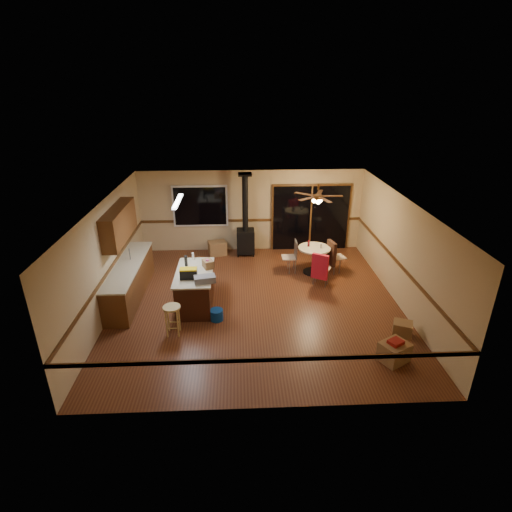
{
  "coord_description": "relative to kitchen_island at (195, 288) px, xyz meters",
  "views": [
    {
      "loc": [
        -0.42,
        -8.65,
        5.1
      ],
      "look_at": [
        0.0,
        0.3,
        1.15
      ],
      "focal_mm": 28.0,
      "sensor_mm": 36.0,
      "label": 1
    }
  ],
  "objects": [
    {
      "name": "kitchen_island",
      "position": [
        0.0,
        0.0,
        0.0
      ],
      "size": [
        0.88,
        1.68,
        0.9
      ],
      "color": "#35170D",
      "rests_on": "ground"
    },
    {
      "name": "bottle_dark",
      "position": [
        -0.22,
        0.35,
        0.58
      ],
      "size": [
        0.08,
        0.08,
        0.27
      ],
      "primitive_type": "cylinder",
      "rotation": [
        0.0,
        0.0,
        0.05
      ],
      "color": "black",
      "rests_on": "kitchen_island"
    },
    {
      "name": "floor",
      "position": [
        1.5,
        0.0,
        -0.45
      ],
      "size": [
        7.0,
        7.0,
        0.0
      ],
      "primitive_type": "plane",
      "color": "#572C18",
      "rests_on": "ground"
    },
    {
      "name": "toolbox_yellow_lid",
      "position": [
        -0.09,
        -0.33,
        0.68
      ],
      "size": [
        0.4,
        0.22,
        0.03
      ],
      "primitive_type": "cube",
      "rotation": [
        0.0,
        0.0,
        0.03
      ],
      "color": "gold",
      "rests_on": "toolbox_black"
    },
    {
      "name": "chair_rail",
      "position": [
        1.5,
        0.0,
        0.55
      ],
      "size": [
        7.0,
        7.0,
        0.08
      ],
      "primitive_type": null,
      "color": "#4E2E13",
      "rests_on": "ground"
    },
    {
      "name": "box_under_window",
      "position": [
        0.4,
        3.1,
        -0.24
      ],
      "size": [
        0.63,
        0.55,
        0.43
      ],
      "primitive_type": "cube",
      "rotation": [
        0.0,
        0.0,
        0.24
      ],
      "color": "olive",
      "rests_on": "floor"
    },
    {
      "name": "dining_table",
      "position": [
        3.21,
        1.65,
        0.08
      ],
      "size": [
        0.91,
        0.91,
        0.78
      ],
      "color": "black",
      "rests_on": "ground"
    },
    {
      "name": "chair_right",
      "position": [
        3.74,
        1.66,
        0.14
      ],
      "size": [
        0.55,
        0.52,
        0.7
      ],
      "color": "#C4AE92",
      "rests_on": "ground"
    },
    {
      "name": "bar_stool",
      "position": [
        -0.38,
        -1.24,
        -0.11
      ],
      "size": [
        0.39,
        0.39,
        0.69
      ],
      "primitive_type": "cylinder",
      "rotation": [
        0.0,
        0.0,
        -0.02
      ],
      "color": "tan",
      "rests_on": "floor"
    },
    {
      "name": "box_on_island",
      "position": [
        0.32,
        0.22,
        0.55
      ],
      "size": [
        0.32,
        0.36,
        0.2
      ],
      "primitive_type": "cube",
      "rotation": [
        0.0,
        0.0,
        0.39
      ],
      "color": "olive",
      "rests_on": "kitchen_island"
    },
    {
      "name": "chair_near",
      "position": [
        3.22,
        0.79,
        0.14
      ],
      "size": [
        0.59,
        0.61,
        0.7
      ],
      "color": "#C4AE92",
      "rests_on": "ground"
    },
    {
      "name": "fluorescent_strip",
      "position": [
        -0.3,
        0.3,
        2.11
      ],
      "size": [
        0.1,
        1.2,
        0.04
      ],
      "primitive_type": "cube",
      "color": "white",
      "rests_on": "ceiling"
    },
    {
      "name": "window",
      "position": [
        -0.1,
        3.45,
        1.05
      ],
      "size": [
        1.72,
        0.1,
        1.32
      ],
      "primitive_type": "cube",
      "color": "black",
      "rests_on": "ground"
    },
    {
      "name": "chair_left",
      "position": [
        2.62,
        1.75,
        0.14
      ],
      "size": [
        0.41,
        0.4,
        0.51
      ],
      "color": "#C4AE92",
      "rests_on": "ground"
    },
    {
      "name": "bottle_white",
      "position": [
        -0.09,
        0.72,
        0.54
      ],
      "size": [
        0.08,
        0.08,
        0.19
      ],
      "primitive_type": "cylinder",
      "rotation": [
        0.0,
        0.0,
        0.36
      ],
      "color": "white",
      "rests_on": "kitchen_island"
    },
    {
      "name": "box_corner_b",
      "position": [
        4.6,
        -1.52,
        -0.29
      ],
      "size": [
        0.49,
        0.46,
        0.32
      ],
      "primitive_type": "cube",
      "rotation": [
        0.0,
        0.0,
        -0.4
      ],
      "color": "olive",
      "rests_on": "floor"
    },
    {
      "name": "glass_cream",
      "position": [
        3.39,
        1.6,
        0.39
      ],
      "size": [
        0.06,
        0.06,
        0.13
      ],
      "primitive_type": "cylinder",
      "rotation": [
        0.0,
        0.0,
        0.03
      ],
      "color": "beige",
      "rests_on": "dining_table"
    },
    {
      "name": "bottle_pink",
      "position": [
        0.31,
        0.18,
        0.56
      ],
      "size": [
        0.09,
        0.09,
        0.23
      ],
      "primitive_type": "cylinder",
      "rotation": [
        0.0,
        0.0,
        0.36
      ],
      "color": "#D84C8C",
      "rests_on": "kitchen_island"
    },
    {
      "name": "toolbox_black",
      "position": [
        -0.09,
        -0.33,
        0.56
      ],
      "size": [
        0.4,
        0.22,
        0.22
      ],
      "primitive_type": "cube",
      "rotation": [
        0.0,
        0.0,
        0.03
      ],
      "color": "black",
      "rests_on": "kitchen_island"
    },
    {
      "name": "wall_left",
      "position": [
        -2.0,
        0.0,
        0.85
      ],
      "size": [
        0.0,
        7.0,
        7.0
      ],
      "primitive_type": "plane",
      "rotation": [
        1.57,
        0.0,
        1.57
      ],
      "color": "tan",
      "rests_on": "ground"
    },
    {
      "name": "wall_back",
      "position": [
        1.5,
        3.5,
        0.85
      ],
      "size": [
        7.0,
        0.0,
        7.0
      ],
      "primitive_type": "plane",
      "rotation": [
        1.57,
        0.0,
        0.0
      ],
      "color": "tan",
      "rests_on": "ground"
    },
    {
      "name": "ceiling_fan",
      "position": [
        3.21,
        1.65,
        1.76
      ],
      "size": [
        0.24,
        0.24,
        0.55
      ],
      "color": "brown",
      "rests_on": "ceiling"
    },
    {
      "name": "blue_bucket",
      "position": [
        0.54,
        -0.72,
        -0.32
      ],
      "size": [
        0.35,
        0.35,
        0.26
      ],
      "primitive_type": "cylinder",
      "rotation": [
        0.0,
        0.0,
        -0.14
      ],
      "color": "#0B40A0",
      "rests_on": "floor"
    },
    {
      "name": "box_small_red",
      "position": [
        4.1,
        -2.36,
        -0.02
      ],
      "size": [
        0.34,
        0.32,
        0.07
      ],
      "primitive_type": "cube",
      "rotation": [
        0.0,
        0.0,
        0.52
      ],
      "color": "maroon",
      "rests_on": "box_corner_a"
    },
    {
      "name": "ceiling",
      "position": [
        1.5,
        0.0,
        2.15
      ],
      "size": [
        7.0,
        7.0,
        0.0
      ],
      "primitive_type": "plane",
      "rotation": [
        3.14,
        0.0,
        0.0
      ],
      "color": "silver",
      "rests_on": "ground"
    },
    {
      "name": "wall_right",
      "position": [
        5.0,
        0.0,
        0.85
      ],
      "size": [
        0.0,
        7.0,
        7.0
      ],
      "primitive_type": "plane",
      "rotation": [
        1.57,
        0.0,
        -1.57
      ],
      "color": "tan",
      "rests_on": "ground"
    },
    {
      "name": "upper_cabinets",
      "position": [
        -1.83,
        0.7,
        1.45
      ],
      "size": [
        0.35,
        2.0,
        0.8
      ],
      "primitive_type": "cube",
      "color": "#5B3317",
      "rests_on": "ground"
    },
    {
      "name": "lower_cabinets",
      "position": [
        -1.7,
        0.5,
        -0.02
      ],
      "size": [
        0.6,
        3.0,
        0.86
      ],
      "primitive_type": "cube",
      "color": "#5B3317",
      "rests_on": "ground"
    },
    {
      "name": "wall_front",
      "position": [
        1.5,
        -3.5,
        0.85
      ],
      "size": [
        7.0,
        0.0,
        7.0
      ],
      "primitive_type": "plane",
      "rotation": [
        -1.57,
        0.0,
        0.0
      ],
      "color": "tan",
      "rests_on": "ground"
    },
    {
      "name": "countertop",
      "position": [
        -1.7,
        0.5,
        0.43
      ],
      "size": [
        0.64,
        3.04,
        0.04
      ],
      "primitive_type": "cube",
      "color": "#BCB392",
      "rests_on": "lower_cabinets"
    },
    {
      "name": "glass_red",
      "position": [
        3.06,
        1.75,
        0.41
      ],
      "size": [
        0.09,
        0.09,
        0.18
      ],
      "primitive_type": "cylinder",
      "rotation": [
        0.0,
        0.0,
        -0.4
      ],
      "color": "#590C14",
      "rests_on": "dining_table"
    },
    {
      "name": "sliding_door",
      "position": [
        3.4,
        3.45,
        0.6
      ],
      "size": [
        2.52,
        0.1,
        2.1
      ],
      "primitive_type": "cube",
      "color": "black",
      "rests_on": "ground"
    },
    {
      "name": "toolbox_grey",
      "position": [
        0.29,
        -0.54,
        0.52
      ],
      "size": [
        0.52,
        0.35,
        0.15
      ],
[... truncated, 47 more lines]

